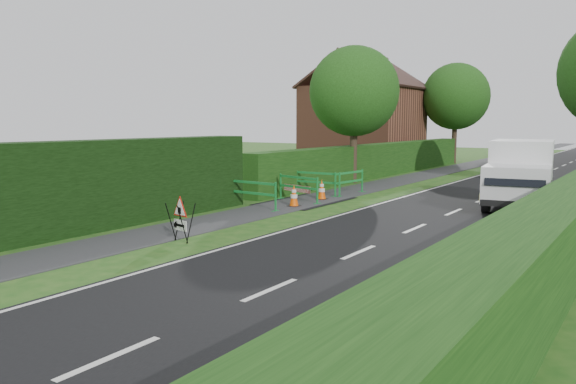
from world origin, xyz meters
The scene contains 20 objects.
ground centered at (0.00, 0.00, 0.00)m, with size 120.00×120.00×0.00m, color #1D4D16.
road_surface centered at (2.50, 35.00, 0.00)m, with size 6.00×90.00×0.02m, color black.
footpath centered at (-3.00, 35.00, 0.01)m, with size 2.00×90.00×0.02m, color #2D2D30.
hedge_west_far centered at (-5.00, 22.00, 0.00)m, with size 1.00×24.00×1.80m, color #14380F.
house_west centered at (-10.00, 30.00, 2.90)m, with size 7.50×7.40×7.88m.
tree_nw centered at (-4.60, 18.00, 4.48)m, with size 4.40×4.40×6.70m.
tree_fw centered at (-4.60, 34.00, 4.83)m, with size 4.80×4.80×7.24m.
triangle_sign centered at (-1.75, 3.04, 0.69)m, with size 0.80×0.80×0.99m.
works_van centered at (4.06, 13.89, 1.24)m, with size 2.70×5.38×2.35m.
traffic_cone_0 centered at (4.87, 12.24, 0.39)m, with size 0.38×0.38×0.79m.
traffic_cone_1 centered at (5.33, 12.88, 0.39)m, with size 0.38×0.38×0.79m.
traffic_cone_2 centered at (4.89, 15.20, 0.39)m, with size 0.38×0.38×0.79m.
traffic_cone_3 centered at (-2.65, 9.64, 0.39)m, with size 0.38×0.38×0.79m.
traffic_cone_4 centered at (-2.75, 11.76, 0.39)m, with size 0.38×0.38×0.79m.
ped_barrier_0 centered at (-3.55, 8.43, 0.63)m, with size 2.08×0.50×1.00m.
ped_barrier_1 centered at (-3.22, 10.82, 0.63)m, with size 2.09×0.81×1.00m.
ped_barrier_2 centered at (-3.53, 12.76, 0.63)m, with size 2.07×0.42×1.00m.
ped_barrier_3 centered at (-2.56, 13.68, 0.63)m, with size 0.57×2.09×1.00m.
redwhite_plank centered at (-3.50, 11.14, 0.00)m, with size 1.50×0.04×0.25m, color red.
hatchback_car centered at (1.67, 24.43, 0.57)m, with size 1.35×3.36×1.15m, color silver.
Camera 1 is at (8.18, -6.91, 3.00)m, focal length 35.00 mm.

